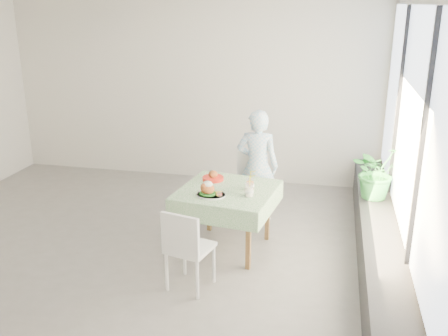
% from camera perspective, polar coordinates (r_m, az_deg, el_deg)
% --- Properties ---
extents(floor, '(6.00, 6.00, 0.00)m').
position_cam_1_polar(floor, '(6.21, -9.93, -8.31)').
color(floor, slate).
rests_on(floor, ground).
extents(wall_back, '(6.00, 0.02, 2.80)m').
position_cam_1_polar(wall_back, '(8.03, -3.71, 8.59)').
color(wall_back, silver).
rests_on(wall_back, ground).
extents(wall_right, '(0.02, 5.00, 2.80)m').
position_cam_1_polar(wall_right, '(5.33, 20.53, 2.41)').
color(wall_right, silver).
rests_on(wall_right, ground).
extents(window_pane, '(0.01, 4.80, 2.18)m').
position_cam_1_polar(window_pane, '(5.27, 20.51, 5.05)').
color(window_pane, '#D1E0F9').
rests_on(window_pane, ground).
extents(window_ledge, '(0.40, 4.80, 0.50)m').
position_cam_1_polar(window_ledge, '(5.71, 17.23, -8.59)').
color(window_ledge, black).
rests_on(window_ledge, ground).
extents(cafe_table, '(1.17, 1.17, 0.74)m').
position_cam_1_polar(cafe_table, '(5.79, 0.38, -5.04)').
color(cafe_table, brown).
rests_on(cafe_table, ground).
extents(chair_far, '(0.46, 0.46, 0.89)m').
position_cam_1_polar(chair_far, '(6.62, 2.78, -3.69)').
color(chair_far, white).
rests_on(chair_far, ground).
extents(chair_near, '(0.49, 0.49, 0.86)m').
position_cam_1_polar(chair_near, '(5.12, -3.94, -10.84)').
color(chair_near, white).
rests_on(chair_near, ground).
extents(diner, '(0.55, 0.37, 1.49)m').
position_cam_1_polar(diner, '(6.47, 3.83, 0.22)').
color(diner, '#93CBEC').
rests_on(diner, ground).
extents(main_dish, '(0.33, 0.33, 0.17)m').
position_cam_1_polar(main_dish, '(5.47, -1.70, -2.64)').
color(main_dish, white).
rests_on(main_dish, cafe_table).
extents(juice_cup_orange, '(0.10, 0.10, 0.27)m').
position_cam_1_polar(juice_cup_orange, '(5.64, 2.99, -1.92)').
color(juice_cup_orange, white).
rests_on(juice_cup_orange, cafe_table).
extents(juice_cup_lemonade, '(0.10, 0.10, 0.28)m').
position_cam_1_polar(juice_cup_lemonade, '(5.47, 2.88, -2.57)').
color(juice_cup_lemonade, white).
rests_on(juice_cup_lemonade, cafe_table).
extents(second_dish, '(0.25, 0.25, 0.12)m').
position_cam_1_polar(second_dish, '(5.96, -1.27, -1.06)').
color(second_dish, red).
rests_on(second_dish, cafe_table).
extents(potted_plant, '(0.79, 0.80, 0.67)m').
position_cam_1_polar(potted_plant, '(6.27, 17.01, -0.36)').
color(potted_plant, '#287A31').
rests_on(potted_plant, window_ledge).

